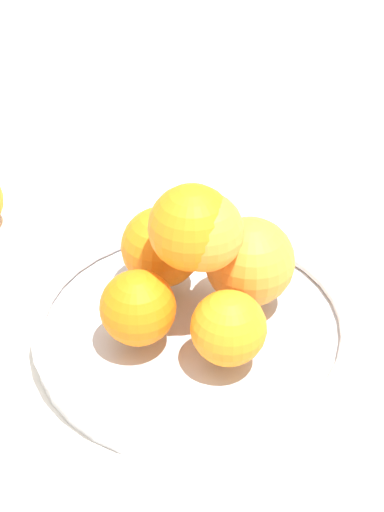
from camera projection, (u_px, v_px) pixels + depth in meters
name	position (u px, v px, depth m)	size (l,w,h in m)	color
ground_plane	(192.00, 339.00, 0.68)	(4.00, 4.00, 0.00)	silver
fruit_bowl	(192.00, 327.00, 0.67)	(0.30, 0.30, 0.03)	silver
orange_pile	(199.00, 262.00, 0.63)	(0.17, 0.17, 0.14)	orange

